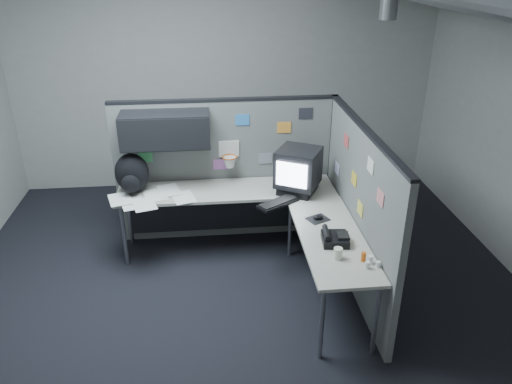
{
  "coord_description": "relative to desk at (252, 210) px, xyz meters",
  "views": [
    {
      "loc": [
        -0.28,
        -3.81,
        3.0
      ],
      "look_at": [
        0.15,
        0.35,
        0.99
      ],
      "focal_mm": 35.0,
      "sensor_mm": 36.0,
      "label": 1
    }
  ],
  "objects": [
    {
      "name": "room",
      "position": [
        0.41,
        -0.7,
        1.48
      ],
      "size": [
        5.62,
        5.62,
        3.22
      ],
      "color": "black",
      "rests_on": "ground"
    },
    {
      "name": "partition_back",
      "position": [
        -0.4,
        0.53,
        0.38
      ],
      "size": [
        2.44,
        0.42,
        1.63
      ],
      "color": "slate",
      "rests_on": "ground"
    },
    {
      "name": "partition_right",
      "position": [
        0.95,
        -0.49,
        0.21
      ],
      "size": [
        0.07,
        2.23,
        1.63
      ],
      "color": "slate",
      "rests_on": "ground"
    },
    {
      "name": "desk",
      "position": [
        0.0,
        0.0,
        0.0
      ],
      "size": [
        2.31,
        2.11,
        0.73
      ],
      "color": "#AAA899",
      "rests_on": "ground"
    },
    {
      "name": "monitor",
      "position": [
        0.5,
        0.16,
        0.36
      ],
      "size": [
        0.55,
        0.55,
        0.47
      ],
      "rotation": [
        0.0,
        0.0,
        0.29
      ],
      "color": "black",
      "rests_on": "desk"
    },
    {
      "name": "keyboard",
      "position": [
        0.25,
        -0.13,
        0.14
      ],
      "size": [
        0.45,
        0.38,
        0.04
      ],
      "rotation": [
        0.0,
        0.0,
        -0.19
      ],
      "color": "black",
      "rests_on": "desk"
    },
    {
      "name": "mouse",
      "position": [
        0.58,
        -0.47,
        0.13
      ],
      "size": [
        0.24,
        0.23,
        0.04
      ],
      "rotation": [
        0.0,
        0.0,
        -0.35
      ],
      "color": "black",
      "rests_on": "desk"
    },
    {
      "name": "phone",
      "position": [
        0.63,
        -0.89,
        0.16
      ],
      "size": [
        0.24,
        0.26,
        0.11
      ],
      "rotation": [
        0.0,
        0.0,
        -0.27
      ],
      "color": "black",
      "rests_on": "desk"
    },
    {
      "name": "bottles",
      "position": [
        0.83,
        -1.25,
        0.15
      ],
      "size": [
        0.14,
        0.15,
        0.08
      ],
      "rotation": [
        0.0,
        0.0,
        0.3
      ],
      "color": "silver",
      "rests_on": "desk"
    },
    {
      "name": "cup",
      "position": [
        0.6,
        -1.15,
        0.17
      ],
      "size": [
        0.09,
        0.09,
        0.1
      ],
      "primitive_type": "cylinder",
      "rotation": [
        0.0,
        0.0,
        0.34
      ],
      "color": "silver",
      "rests_on": "desk"
    },
    {
      "name": "papers",
      "position": [
        -1.02,
        0.13,
        0.13
      ],
      "size": [
        0.93,
        0.66,
        0.02
      ],
      "rotation": [
        0.0,
        0.0,
        0.29
      ],
      "color": "white",
      "rests_on": "desk"
    },
    {
      "name": "backpack",
      "position": [
        -1.22,
        0.3,
        0.33
      ],
      "size": [
        0.42,
        0.41,
        0.43
      ],
      "rotation": [
        0.0,
        0.0,
        -0.37
      ],
      "color": "black",
      "rests_on": "desk"
    }
  ]
}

